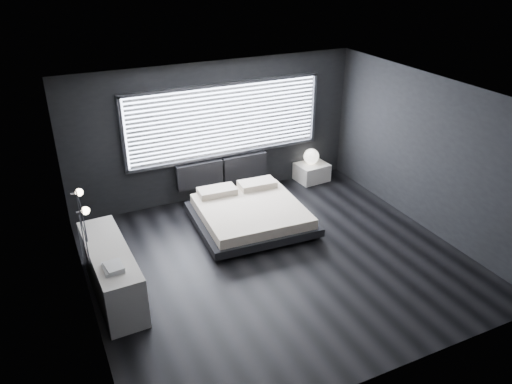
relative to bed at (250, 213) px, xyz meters
name	(u,v)px	position (x,y,z in m)	size (l,w,h in m)	color
room	(279,185)	(-0.08, -1.27, 1.15)	(6.04, 6.00, 2.80)	black
window	(226,121)	(0.12, 1.42, 1.36)	(4.14, 0.09, 1.52)	white
headboard	(223,171)	(0.00, 1.37, 0.32)	(1.96, 0.16, 0.52)	black
sconce_near	(85,211)	(-2.96, -1.22, 1.35)	(0.18, 0.11, 0.11)	silver
sconce_far	(79,192)	(-2.96, -0.62, 1.35)	(0.18, 0.11, 0.11)	silver
wall_art_upper	(82,216)	(-3.06, -1.82, 1.60)	(0.01, 0.48, 0.48)	#47474C
wall_art_lower	(85,239)	(-3.06, -1.57, 1.13)	(0.01, 0.48, 0.48)	#47474C
bed	(250,213)	(0.00, 0.00, 0.00)	(2.16, 2.07, 0.53)	black
nightstand	(312,172)	(2.08, 1.23, -0.05)	(0.67, 0.56, 0.39)	silver
orb_lamp	(311,156)	(2.07, 1.27, 0.31)	(0.34, 0.34, 0.34)	white
dresser	(112,271)	(-2.73, -0.99, 0.15)	(0.63, 2.02, 0.80)	silver
book_stack	(113,267)	(-2.75, -1.54, 0.58)	(0.27, 0.36, 0.07)	silver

